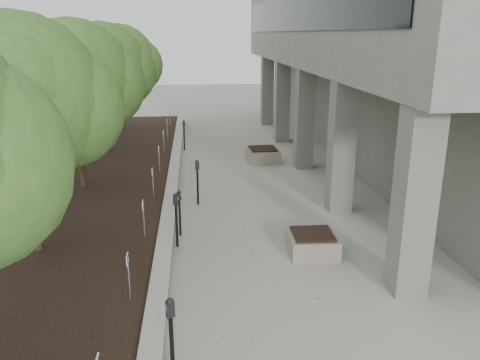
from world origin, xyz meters
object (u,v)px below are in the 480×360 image
parking_meter_2 (176,220)px  crabapple_tree_2 (24,137)px  parking_meter_1 (172,341)px  crabapple_tree_5 (120,77)px  parking_meter_5 (184,135)px  parking_meter_3 (180,213)px  parking_meter_4 (198,182)px  planter_back (263,155)px  planter_front (312,243)px  crabapple_tree_3 (76,105)px  crabapple_tree_4 (103,88)px

parking_meter_2 → crabapple_tree_2: bearing=-157.8°
parking_meter_1 → crabapple_tree_5: bearing=82.9°
crabapple_tree_5 → parking_meter_5: (3.28, -3.49, -2.40)m
crabapple_tree_2 → parking_meter_1: size_ratio=3.58×
parking_meter_3 → parking_meter_4: parking_meter_4 is taller
crabapple_tree_2 → parking_meter_5: crabapple_tree_2 is taller
parking_meter_5 → parking_meter_1: bearing=-91.4°
parking_meter_4 → planter_back: (2.85, 5.15, -0.44)m
crabapple_tree_5 → parking_meter_4: size_ratio=3.64×
parking_meter_2 → planter_front: parking_meter_2 is taller
parking_meter_2 → planter_back: parking_meter_2 is taller
parking_meter_3 → parking_meter_4: size_ratio=0.88×
parking_meter_5 → crabapple_tree_2: bearing=-107.5°
crabapple_tree_2 → planter_back: size_ratio=4.12×
parking_meter_5 → crabapple_tree_3: bearing=-118.4°
parking_meter_4 → parking_meter_5: size_ratio=1.04×
parking_meter_4 → crabapple_tree_2: bearing=-143.8°
crabapple_tree_2 → planter_back: 11.56m
crabapple_tree_2 → crabapple_tree_4: size_ratio=1.00×
crabapple_tree_3 → parking_meter_1: size_ratio=3.58×
crabapple_tree_4 → parking_meter_5: bearing=24.7°
planter_front → planter_back: (0.04, 9.04, 0.03)m
parking_meter_1 → parking_meter_5: 15.93m
crabapple_tree_4 → parking_meter_5: size_ratio=3.80×
crabapple_tree_2 → crabapple_tree_5: size_ratio=1.00×
crabapple_tree_3 → planter_back: bearing=31.0°
crabapple_tree_4 → parking_meter_5: 4.34m
parking_meter_3 → parking_meter_2: bearing=-73.2°
crabapple_tree_4 → planter_front: size_ratio=4.58×
crabapple_tree_5 → planter_front: (6.64, -15.02, -2.84)m
crabapple_tree_4 → parking_meter_3: (3.31, -8.59, -2.47)m
crabapple_tree_2 → parking_meter_3: crabapple_tree_2 is taller
parking_meter_5 → planter_back: 4.23m
crabapple_tree_2 → crabapple_tree_4: 10.00m
crabapple_tree_4 → parking_meter_4: (3.83, -6.13, -2.37)m
crabapple_tree_5 → parking_meter_4: bearing=-71.0°
crabapple_tree_2 → parking_meter_3: bearing=23.1°
crabapple_tree_5 → parking_meter_3: (3.31, -13.59, -2.47)m
parking_meter_1 → parking_meter_4: 8.30m
parking_meter_2 → parking_meter_3: 0.73m
crabapple_tree_4 → parking_meter_1: bearing=-77.0°
crabapple_tree_5 → parking_meter_5: bearing=-46.7°
parking_meter_1 → planter_back: bearing=59.2°
crabapple_tree_4 → parking_meter_3: crabapple_tree_4 is taller
parking_meter_3 → crabapple_tree_2: bearing=-135.2°
parking_meter_2 → parking_meter_3: bearing=95.3°
crabapple_tree_2 → planter_front: bearing=-0.2°
parking_meter_5 → parking_meter_3: bearing=-91.4°
crabapple_tree_5 → crabapple_tree_2: bearing=-90.0°
parking_meter_1 → planter_back: size_ratio=1.15×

